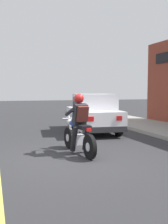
{
  "coord_description": "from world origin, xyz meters",
  "views": [
    {
      "loc": [
        -1.86,
        -6.2,
        1.69
      ],
      "look_at": [
        1.19,
        2.47,
        0.95
      ],
      "focal_mm": 42.0,
      "sensor_mm": 36.0,
      "label": 1
    }
  ],
  "objects": [
    {
      "name": "ground_plane",
      "position": [
        0.0,
        0.0,
        0.0
      ],
      "size": [
        80.0,
        80.0,
        0.0
      ],
      "primitive_type": "plane",
      "color": "#2B2B2D"
    },
    {
      "name": "car_hatchback",
      "position": [
        2.04,
        3.8,
        0.77
      ],
      "size": [
        2.11,
        3.96,
        1.57
      ],
      "color": "black",
      "rests_on": "ground"
    },
    {
      "name": "sidewalk_curb",
      "position": [
        5.03,
        3.0,
        0.07
      ],
      "size": [
        2.6,
        22.0,
        0.14
      ],
      "primitive_type": "cube",
      "color": "gray",
      "rests_on": "ground"
    },
    {
      "name": "motorcycle_with_rider",
      "position": [
        0.33,
        0.46,
        0.68
      ],
      "size": [
        0.6,
        2.02,
        1.62
      ],
      "color": "black",
      "rests_on": "ground"
    }
  ]
}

